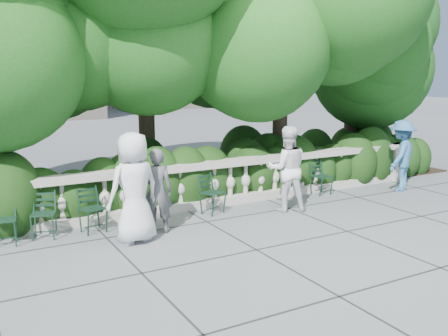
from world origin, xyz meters
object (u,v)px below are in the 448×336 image
person_woman_grey (157,191)px  chair_weathered (148,233)px  chair_a (44,241)px  chair_d (218,215)px  person_businessman (134,188)px  chair_c (97,234)px  person_casual_man (287,169)px  chair_f (325,196)px  chair_b (5,248)px  person_older_blue (401,155)px

person_woman_grey → chair_weathered: bearing=15.3°
chair_a → chair_d: bearing=17.2°
person_businessman → chair_c: bearing=-67.9°
person_woman_grey → person_casual_man: person_casual_man is taller
chair_f → person_woman_grey: 4.63m
chair_weathered → chair_b: bearing=140.1°
chair_d → person_older_blue: person_older_blue is taller
chair_b → chair_weathered: size_ratio=1.00×
chair_a → chair_weathered: same height
person_businessman → person_casual_man: 3.49m
person_casual_man → chair_b: bearing=18.2°
person_casual_man → chair_a: bearing=16.9°
chair_c → chair_weathered: same height
chair_a → person_woman_grey: (1.92, -0.54, 0.78)m
person_older_blue → chair_d: bearing=-27.0°
chair_a → chair_f: same height
chair_f → person_older_blue: person_older_blue is taller
person_woman_grey → person_casual_man: 2.95m
chair_c → person_businessman: bearing=-67.6°
chair_d → person_older_blue: (4.99, -0.29, 0.88)m
person_businessman → person_woman_grey: size_ratio=1.22×
chair_d → person_older_blue: size_ratio=0.48×
chair_b → person_businessman: size_ratio=0.44×
chair_d → chair_b: bearing=159.4°
person_older_blue → person_woman_grey: bearing=-22.1°
chair_a → person_businessman: (1.40, -0.82, 0.96)m
chair_f → person_businessman: (-5.04, -0.92, 0.96)m
person_woman_grey → chair_a: bearing=7.4°
chair_a → person_older_blue: size_ratio=0.48×
chair_a → chair_f: size_ratio=1.00×
chair_weathered → person_woman_grey: (0.18, -0.02, 0.78)m
person_older_blue → chair_b: bearing=-25.6°
person_businessman → person_older_blue: 7.04m
chair_d → chair_f: same height
chair_b → chair_f: 7.07m
chair_f → person_older_blue: size_ratio=0.48×
chair_f → person_businessman: size_ratio=0.44×
chair_d → person_woman_grey: person_woman_grey is taller
chair_a → chair_c: size_ratio=1.00×
chair_f → person_casual_man: bearing=-165.7°
person_casual_man → person_businessman: bearing=28.2°
chair_c → chair_b: bearing=167.8°
chair_a → chair_c: 0.93m
chair_weathered → person_older_blue: size_ratio=0.48×
chair_f → chair_weathered: size_ratio=1.00×
chair_weathered → chair_a: bearing=134.5°
person_businessman → person_woman_grey: person_businessman is taller
chair_b → person_casual_man: (5.50, -0.41, 0.90)m
person_businessman → person_woman_grey: (0.52, 0.28, -0.18)m
chair_b → person_older_blue: bearing=7.8°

